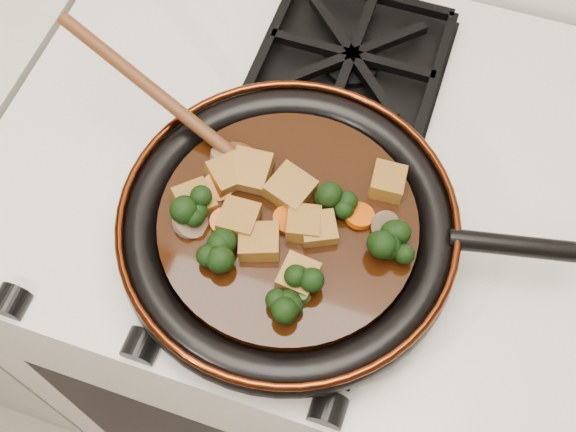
% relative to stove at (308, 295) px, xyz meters
% --- Properties ---
extents(stove, '(0.76, 0.60, 0.90)m').
position_rel_stove_xyz_m(stove, '(0.00, 0.00, 0.00)').
color(stove, beige).
rests_on(stove, ground).
extents(burner_grate_front, '(0.23, 0.23, 0.03)m').
position_rel_stove_xyz_m(burner_grate_front, '(0.00, -0.14, 0.46)').
color(burner_grate_front, black).
rests_on(burner_grate_front, stove).
extents(burner_grate_back, '(0.23, 0.23, 0.03)m').
position_rel_stove_xyz_m(burner_grate_back, '(0.00, 0.14, 0.46)').
color(burner_grate_back, black).
rests_on(burner_grate_back, stove).
extents(skillet, '(0.48, 0.36, 0.05)m').
position_rel_stove_xyz_m(skillet, '(0.01, -0.12, 0.49)').
color(skillet, black).
rests_on(skillet, burner_grate_front).
extents(braising_sauce, '(0.27, 0.27, 0.02)m').
position_rel_stove_xyz_m(braising_sauce, '(0.00, -0.12, 0.50)').
color(braising_sauce, black).
rests_on(braising_sauce, skillet).
extents(tofu_cube_0, '(0.04, 0.04, 0.02)m').
position_rel_stove_xyz_m(tofu_cube_0, '(0.03, -0.18, 0.52)').
color(tofu_cube_0, brown).
rests_on(tofu_cube_0, braising_sauce).
extents(tofu_cube_1, '(0.06, 0.06, 0.03)m').
position_rel_stove_xyz_m(tofu_cube_1, '(-0.07, -0.09, 0.52)').
color(tofu_cube_1, brown).
rests_on(tofu_cube_1, braising_sauce).
extents(tofu_cube_2, '(0.05, 0.05, 0.02)m').
position_rel_stove_xyz_m(tofu_cube_2, '(-0.09, -0.13, 0.52)').
color(tofu_cube_2, brown).
rests_on(tofu_cube_2, braising_sauce).
extents(tofu_cube_3, '(0.05, 0.05, 0.03)m').
position_rel_stove_xyz_m(tofu_cube_3, '(-0.01, -0.16, 0.52)').
color(tofu_cube_3, brown).
rests_on(tofu_cube_3, braising_sauce).
extents(tofu_cube_4, '(0.05, 0.05, 0.03)m').
position_rel_stove_xyz_m(tofu_cube_4, '(-0.00, -0.09, 0.52)').
color(tofu_cube_4, brown).
rests_on(tofu_cube_4, braising_sauce).
extents(tofu_cube_5, '(0.04, 0.04, 0.03)m').
position_rel_stove_xyz_m(tofu_cube_5, '(-0.04, -0.14, 0.52)').
color(tofu_cube_5, brown).
rests_on(tofu_cube_5, braising_sauce).
extents(tofu_cube_6, '(0.05, 0.05, 0.02)m').
position_rel_stove_xyz_m(tofu_cube_6, '(0.04, -0.12, 0.52)').
color(tofu_cube_6, brown).
rests_on(tofu_cube_6, braising_sauce).
extents(tofu_cube_7, '(0.04, 0.04, 0.03)m').
position_rel_stove_xyz_m(tofu_cube_7, '(0.09, -0.05, 0.52)').
color(tofu_cube_7, brown).
rests_on(tofu_cube_7, braising_sauce).
extents(tofu_cube_8, '(0.04, 0.05, 0.03)m').
position_rel_stove_xyz_m(tofu_cube_8, '(-0.05, -0.08, 0.52)').
color(tofu_cube_8, brown).
rests_on(tofu_cube_8, braising_sauce).
extents(tofu_cube_9, '(0.04, 0.05, 0.02)m').
position_rel_stove_xyz_m(tofu_cube_9, '(0.02, -0.12, 0.52)').
color(tofu_cube_9, brown).
rests_on(tofu_cube_9, braising_sauce).
extents(broccoli_floret_0, '(0.08, 0.08, 0.06)m').
position_rel_stove_xyz_m(broccoli_floret_0, '(0.05, -0.09, 0.52)').
color(broccoli_floret_0, black).
rests_on(broccoli_floret_0, braising_sauce).
extents(broccoli_floret_1, '(0.07, 0.08, 0.06)m').
position_rel_stove_xyz_m(broccoli_floret_1, '(0.03, -0.22, 0.52)').
color(broccoli_floret_1, black).
rests_on(broccoli_floret_1, braising_sauce).
extents(broccoli_floret_2, '(0.08, 0.09, 0.07)m').
position_rel_stove_xyz_m(broccoli_floret_2, '(-0.05, -0.18, 0.52)').
color(broccoli_floret_2, black).
rests_on(broccoli_floret_2, braising_sauce).
extents(broccoli_floret_3, '(0.09, 0.09, 0.08)m').
position_rel_stove_xyz_m(broccoli_floret_3, '(-0.09, -0.15, 0.52)').
color(broccoli_floret_3, black).
rests_on(broccoli_floret_3, braising_sauce).
extents(broccoli_floret_4, '(0.09, 0.08, 0.07)m').
position_rel_stove_xyz_m(broccoli_floret_4, '(0.12, -0.12, 0.52)').
color(broccoli_floret_4, black).
rests_on(broccoli_floret_4, braising_sauce).
extents(broccoli_floret_5, '(0.08, 0.08, 0.07)m').
position_rel_stove_xyz_m(broccoli_floret_5, '(0.05, -0.20, 0.52)').
color(broccoli_floret_5, black).
rests_on(broccoli_floret_5, braising_sauce).
extents(carrot_coin_0, '(0.03, 0.03, 0.02)m').
position_rel_stove_xyz_m(carrot_coin_0, '(0.00, -0.12, 0.51)').
color(carrot_coin_0, '#B23E04').
rests_on(carrot_coin_0, braising_sauce).
extents(carrot_coin_1, '(0.04, 0.03, 0.02)m').
position_rel_stove_xyz_m(carrot_coin_1, '(-0.08, -0.11, 0.51)').
color(carrot_coin_1, '#B23E04').
rests_on(carrot_coin_1, braising_sauce).
extents(carrot_coin_2, '(0.03, 0.03, 0.01)m').
position_rel_stove_xyz_m(carrot_coin_2, '(-0.06, -0.15, 0.51)').
color(carrot_coin_2, '#B23E04').
rests_on(carrot_coin_2, braising_sauce).
extents(carrot_coin_3, '(0.03, 0.03, 0.01)m').
position_rel_stove_xyz_m(carrot_coin_3, '(0.07, -0.09, 0.51)').
color(carrot_coin_3, '#B23E04').
rests_on(carrot_coin_3, braising_sauce).
extents(mushroom_slice_0, '(0.04, 0.03, 0.02)m').
position_rel_stove_xyz_m(mushroom_slice_0, '(-0.08, -0.07, 0.52)').
color(mushroom_slice_0, brown).
rests_on(mushroom_slice_0, braising_sauce).
extents(mushroom_slice_1, '(0.04, 0.04, 0.03)m').
position_rel_stove_xyz_m(mushroom_slice_1, '(-0.09, -0.14, 0.52)').
color(mushroom_slice_1, brown).
rests_on(mushroom_slice_1, braising_sauce).
extents(mushroom_slice_2, '(0.04, 0.04, 0.03)m').
position_rel_stove_xyz_m(mushroom_slice_2, '(0.10, -0.10, 0.52)').
color(mushroom_slice_2, brown).
rests_on(mushroom_slice_2, braising_sauce).
extents(mushroom_slice_3, '(0.04, 0.04, 0.03)m').
position_rel_stove_xyz_m(mushroom_slice_3, '(-0.09, -0.16, 0.52)').
color(mushroom_slice_3, brown).
rests_on(mushroom_slice_3, braising_sauce).
extents(wooden_spoon, '(0.16, 0.07, 0.25)m').
position_rel_stove_xyz_m(wooden_spoon, '(-0.13, -0.05, 0.53)').
color(wooden_spoon, '#4F2911').
rests_on(wooden_spoon, braising_sauce).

